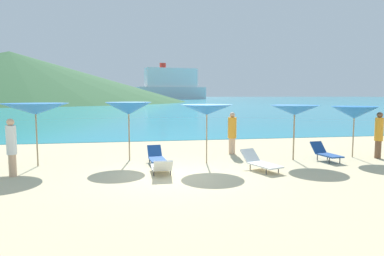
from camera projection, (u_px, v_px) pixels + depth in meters
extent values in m
cube|color=beige|center=(156.00, 139.00, 20.71)|extent=(50.00, 100.00, 0.30)
cube|color=teal|center=(136.00, 99.00, 234.56)|extent=(650.00, 440.00, 0.02)
cone|color=#2D5B33|center=(10.00, 77.00, 123.16)|extent=(129.31, 129.31, 18.47)
cylinder|color=#9E7F59|center=(37.00, 136.00, 12.10)|extent=(0.05, 0.05, 2.19)
cone|color=blue|center=(35.00, 109.00, 12.00)|extent=(2.53, 2.53, 0.41)
sphere|color=#9E7F59|center=(35.00, 105.00, 11.99)|extent=(0.07, 0.07, 0.07)
cylinder|color=#9E7F59|center=(129.00, 133.00, 13.20)|extent=(0.05, 0.05, 2.18)
cone|color=blue|center=(129.00, 108.00, 13.10)|extent=(1.87, 1.87, 0.48)
sphere|color=#9E7F59|center=(129.00, 104.00, 13.09)|extent=(0.07, 0.07, 0.07)
cylinder|color=#9E7F59|center=(207.00, 135.00, 12.62)|extent=(0.05, 0.05, 2.13)
cone|color=blue|center=(207.00, 110.00, 12.53)|extent=(1.95, 1.95, 0.38)
sphere|color=#9E7F59|center=(207.00, 106.00, 12.51)|extent=(0.07, 0.07, 0.07)
cylinder|color=#9E7F59|center=(294.00, 134.00, 13.31)|extent=(0.06, 0.06, 2.08)
cone|color=blue|center=(295.00, 110.00, 13.21)|extent=(1.93, 1.93, 0.39)
sphere|color=#9E7F59|center=(295.00, 107.00, 13.20)|extent=(0.07, 0.07, 0.07)
cylinder|color=#9E7F59|center=(353.00, 133.00, 13.88)|extent=(0.05, 0.05, 1.99)
cone|color=blue|center=(354.00, 112.00, 13.79)|extent=(1.96, 1.96, 0.49)
sphere|color=#9E7F59|center=(355.00, 109.00, 13.78)|extent=(0.07, 0.07, 0.07)
cube|color=white|center=(265.00, 165.00, 11.34)|extent=(0.97, 1.32, 0.05)
cube|color=white|center=(250.00, 155.00, 12.02)|extent=(0.71, 0.63, 0.44)
cylinder|color=#333338|center=(266.00, 172.00, 10.90)|extent=(0.04, 0.04, 0.19)
cylinder|color=#333338|center=(278.00, 170.00, 11.16)|extent=(0.04, 0.04, 0.19)
cylinder|color=#333338|center=(250.00, 167.00, 11.62)|extent=(0.04, 0.04, 0.19)
cylinder|color=#333338|center=(262.00, 165.00, 11.88)|extent=(0.04, 0.04, 0.19)
cube|color=#1E478C|center=(329.00, 155.00, 12.97)|extent=(0.67, 1.07, 0.05)
cube|color=#1E478C|center=(318.00, 147.00, 13.60)|extent=(0.58, 0.47, 0.45)
cylinder|color=#333338|center=(329.00, 161.00, 12.62)|extent=(0.04, 0.04, 0.23)
cylinder|color=#333338|center=(340.00, 160.00, 12.76)|extent=(0.04, 0.04, 0.23)
cylinder|color=#333338|center=(317.00, 157.00, 13.30)|extent=(0.04, 0.04, 0.23)
cylinder|color=#333338|center=(327.00, 157.00, 13.43)|extent=(0.04, 0.04, 0.23)
cube|color=#1E478C|center=(157.00, 159.00, 12.49)|extent=(0.65, 1.16, 0.05)
cube|color=#1E478C|center=(155.00, 151.00, 13.20)|extent=(0.57, 0.47, 0.43)
cylinder|color=#333338|center=(152.00, 164.00, 12.11)|extent=(0.04, 0.04, 0.16)
cylinder|color=#333338|center=(165.00, 164.00, 12.23)|extent=(0.04, 0.04, 0.16)
cylinder|color=#333338|center=(150.00, 160.00, 12.86)|extent=(0.04, 0.04, 0.16)
cylinder|color=#333338|center=(162.00, 160.00, 12.98)|extent=(0.04, 0.04, 0.16)
cube|color=white|center=(161.00, 167.00, 11.17)|extent=(0.64, 1.02, 0.05)
cube|color=white|center=(163.00, 166.00, 10.49)|extent=(0.60, 0.37, 0.39)
cylinder|color=#333338|center=(168.00, 168.00, 11.52)|extent=(0.04, 0.04, 0.17)
cylinder|color=#333338|center=(152.00, 169.00, 11.43)|extent=(0.04, 0.04, 0.17)
cylinder|color=#333338|center=(170.00, 173.00, 10.83)|extent=(0.04, 0.04, 0.17)
cylinder|color=#333338|center=(154.00, 173.00, 10.73)|extent=(0.04, 0.04, 0.17)
cylinder|color=brown|center=(378.00, 149.00, 13.71)|extent=(0.24, 0.24, 0.73)
cylinder|color=orange|center=(379.00, 129.00, 13.63)|extent=(0.32, 0.32, 0.94)
sphere|color=brown|center=(380.00, 115.00, 13.57)|extent=(0.24, 0.24, 0.24)
cylinder|color=#DBAA84|center=(13.00, 165.00, 10.67)|extent=(0.23, 0.23, 0.71)
cylinder|color=white|center=(11.00, 140.00, 10.59)|extent=(0.30, 0.30, 0.92)
sphere|color=#DBAA84|center=(10.00, 122.00, 10.53)|extent=(0.23, 0.23, 0.23)
cylinder|color=#DBAA84|center=(232.00, 146.00, 14.76)|extent=(0.28, 0.28, 0.70)
cylinder|color=orange|center=(232.00, 128.00, 14.68)|extent=(0.38, 0.38, 0.91)
sphere|color=#DBAA84|center=(232.00, 115.00, 14.63)|extent=(0.23, 0.23, 0.23)
cube|color=silver|center=(171.00, 93.00, 206.20)|extent=(43.05, 18.30, 7.35)
cube|color=white|center=(171.00, 78.00, 205.28)|extent=(32.43, 14.48, 11.41)
cylinder|color=red|center=(163.00, 66.00, 202.78)|extent=(3.83, 3.83, 3.00)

